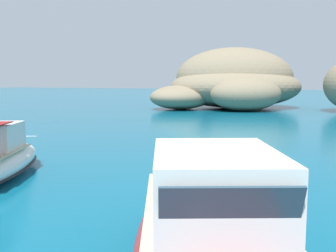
% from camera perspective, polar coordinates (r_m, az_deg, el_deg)
% --- Properties ---
extents(islet_large, '(27.41, 26.32, 9.90)m').
position_cam_1_polar(islet_large, '(63.08, 9.68, 6.31)').
color(islet_large, '#84755B').
rests_on(islet_large, ground).
extents(motorboat_red, '(7.54, 11.01, 3.14)m').
position_cam_1_polar(motorboat_red, '(7.90, 6.53, -18.13)').
color(motorboat_red, red).
rests_on(motorboat_red, ground).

